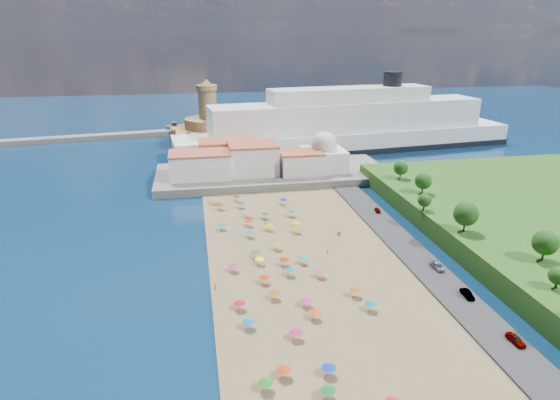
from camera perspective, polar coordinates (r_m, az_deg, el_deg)
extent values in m
plane|color=#071938|center=(116.58, 0.32, -7.95)|extent=(700.00, 700.00, 0.00)
cube|color=#59544C|center=(184.47, -0.90, 3.20)|extent=(90.00, 36.00, 3.00)
cube|color=#59544C|center=(216.03, -8.26, 5.40)|extent=(18.00, 70.00, 2.40)
cube|color=#59544C|center=(275.05, -29.70, 6.13)|extent=(199.03, 34.77, 2.60)
cube|color=silver|center=(176.59, -9.70, 4.18)|extent=(22.00, 14.00, 9.00)
cube|color=silver|center=(179.54, -3.33, 5.02)|extent=(18.00, 16.00, 11.00)
cube|color=silver|center=(179.20, 2.58, 4.51)|extent=(16.00, 12.00, 8.00)
cube|color=silver|center=(190.47, -6.19, 5.65)|extent=(24.00, 14.00, 10.00)
cube|color=silver|center=(185.37, 5.33, 4.97)|extent=(16.00, 16.00, 8.00)
sphere|color=silver|center=(183.93, 5.39, 6.77)|extent=(10.00, 10.00, 10.00)
cylinder|color=silver|center=(183.11, 5.43, 7.93)|extent=(1.20, 1.20, 1.60)
cylinder|color=#9F764F|center=(244.61, -8.64, 7.76)|extent=(40.00, 40.00, 8.00)
cylinder|color=#9F764F|center=(243.35, -8.72, 9.25)|extent=(24.00, 24.00, 5.00)
cylinder|color=#9F764F|center=(241.82, -8.83, 11.46)|extent=(9.00, 9.00, 14.00)
cylinder|color=#9F764F|center=(240.79, -8.94, 13.39)|extent=(10.40, 10.40, 2.40)
cone|color=#9F764F|center=(240.51, -8.97, 14.03)|extent=(6.00, 6.00, 3.00)
cube|color=black|center=(231.17, 8.17, 6.40)|extent=(168.29, 42.23, 2.68)
cube|color=silver|center=(230.37, 8.21, 7.28)|extent=(167.25, 41.73, 9.94)
cube|color=silver|center=(228.16, 8.35, 10.12)|extent=(133.85, 33.82, 13.25)
cube|color=silver|center=(226.72, 8.48, 12.59)|extent=(78.49, 23.57, 6.62)
cylinder|color=black|center=(236.13, 13.59, 14.17)|extent=(8.83, 8.83, 6.62)
cylinder|color=gray|center=(116.33, 2.78, -7.35)|extent=(0.07, 0.07, 2.00)
cone|color=#0F898C|center=(115.92, 2.79, -6.95)|extent=(2.50, 2.50, 0.60)
cylinder|color=gray|center=(93.40, -3.86, -14.87)|extent=(0.07, 0.07, 2.00)
cone|color=#0D5BB1|center=(92.89, -3.87, -14.42)|extent=(2.50, 2.50, 0.60)
cylinder|color=gray|center=(115.89, -2.51, -7.45)|extent=(0.07, 0.07, 2.00)
cone|color=#F6FF0D|center=(115.48, -2.52, -7.06)|extent=(2.50, 2.50, 0.60)
cylinder|color=gray|center=(113.26, -5.71, -8.23)|extent=(0.07, 0.07, 2.00)
cone|color=#AF2575|center=(112.84, -5.73, -7.83)|extent=(2.50, 2.50, 0.60)
cylinder|color=gray|center=(156.86, -8.05, -0.14)|extent=(0.07, 0.07, 2.00)
cone|color=orange|center=(156.55, -8.07, 0.17)|extent=(2.50, 2.50, 0.60)
cylinder|color=gray|center=(136.28, -7.01, -3.25)|extent=(0.07, 0.07, 2.00)
cone|color=#10649A|center=(135.94, -7.03, -2.90)|extent=(2.50, 2.50, 0.60)
cylinder|color=gray|center=(158.37, -5.24, 0.17)|extent=(0.07, 0.07, 2.00)
cone|color=maroon|center=(158.07, -5.25, 0.48)|extent=(2.50, 2.50, 0.60)
cylinder|color=gray|center=(136.79, 2.01, -3.01)|extent=(0.07, 0.07, 2.00)
cone|color=yellow|center=(136.44, 2.01, -2.66)|extent=(2.50, 2.50, 0.60)
cylinder|color=gray|center=(102.01, -0.73, -11.54)|extent=(0.07, 0.07, 2.00)
cone|color=#96570D|center=(101.54, -0.73, -11.11)|extent=(2.50, 2.50, 0.60)
cylinder|color=gray|center=(104.11, 9.15, -11.12)|extent=(0.07, 0.07, 2.00)
cone|color=#9B550E|center=(103.66, 9.18, -10.69)|extent=(2.50, 2.50, 0.60)
cylinder|color=gray|center=(80.17, -1.77, -21.68)|extent=(0.07, 0.07, 2.00)
cone|color=#217514|center=(79.57, -1.78, -21.20)|extent=(2.50, 2.50, 0.60)
cylinder|color=gray|center=(143.18, -1.88, -1.93)|extent=(0.07, 0.07, 2.00)
cone|color=#166C13|center=(142.85, -1.88, -1.60)|extent=(2.50, 2.50, 0.60)
cylinder|color=gray|center=(119.25, -2.98, -6.63)|extent=(0.07, 0.07, 2.00)
cone|color=#286A12|center=(118.85, -2.99, -6.24)|extent=(2.50, 2.50, 0.60)
cylinder|color=gray|center=(99.79, 3.22, -12.35)|extent=(0.07, 0.07, 2.00)
cone|color=#C3296E|center=(99.31, 3.23, -11.92)|extent=(2.50, 2.50, 0.60)
cylinder|color=gray|center=(107.64, -1.96, -9.74)|extent=(0.07, 0.07, 2.00)
cone|color=red|center=(107.20, -1.97, -9.32)|extent=(2.50, 2.50, 0.60)
cylinder|color=gray|center=(144.24, -3.90, -1.80)|extent=(0.07, 0.07, 2.00)
cone|color=#C62AAB|center=(143.92, -3.91, -1.47)|extent=(2.50, 2.50, 0.60)
cylinder|color=gray|center=(82.39, 0.47, -20.31)|extent=(0.07, 0.07, 2.00)
cone|color=#C0350F|center=(81.81, 0.47, -19.83)|extent=(2.50, 2.50, 0.60)
cylinder|color=gray|center=(115.47, 0.51, -7.54)|extent=(0.07, 0.07, 2.00)
cone|color=maroon|center=(115.05, 0.51, -7.14)|extent=(2.50, 2.50, 0.60)
cylinder|color=gray|center=(123.32, -0.34, -5.66)|extent=(0.07, 0.07, 2.00)
cone|color=orange|center=(122.94, -0.34, -5.29)|extent=(2.50, 2.50, 0.60)
cylinder|color=gray|center=(130.57, -3.69, -4.20)|extent=(0.07, 0.07, 2.00)
cone|color=blue|center=(130.21, -3.70, -3.84)|extent=(2.50, 2.50, 0.60)
cylinder|color=gray|center=(134.72, -1.35, -3.38)|extent=(0.07, 0.07, 2.00)
cone|color=#FF9D0D|center=(134.36, -1.35, -3.02)|extent=(2.50, 2.50, 0.60)
cylinder|color=gray|center=(144.77, 1.40, -1.68)|extent=(0.07, 0.07, 2.00)
cone|color=#157A33|center=(144.44, 1.40, -1.35)|extent=(2.50, 2.50, 0.60)
cylinder|color=gray|center=(154.97, 0.41, -0.19)|extent=(0.07, 0.07, 2.00)
cone|color=#180CA7|center=(154.66, 0.41, 0.12)|extent=(2.50, 2.50, 0.60)
cylinder|color=gray|center=(100.01, 10.96, -12.65)|extent=(0.07, 0.07, 2.00)
cone|color=#0E6082|center=(99.53, 10.99, -12.21)|extent=(2.50, 2.50, 0.60)
cylinder|color=gray|center=(79.21, 5.84, -22.41)|extent=(0.07, 0.07, 2.00)
cone|color=#116228|center=(78.61, 5.87, -21.93)|extent=(2.50, 2.50, 0.60)
cylinder|color=gray|center=(110.86, 1.18, -8.79)|extent=(0.07, 0.07, 2.00)
cone|color=#10679A|center=(110.43, 1.18, -8.38)|extent=(2.50, 2.50, 0.60)
cylinder|color=gray|center=(83.18, 5.93, -19.98)|extent=(0.07, 0.07, 2.00)
cone|color=#0D30AA|center=(82.61, 5.95, -19.50)|extent=(2.50, 2.50, 0.60)
cylinder|color=gray|center=(138.03, -3.84, -2.83)|extent=(0.07, 0.07, 2.00)
cone|color=red|center=(137.68, -3.85, -2.48)|extent=(2.50, 2.50, 0.60)
cylinder|color=gray|center=(96.05, 4.22, -13.80)|extent=(0.07, 0.07, 2.00)
cone|color=#D94411|center=(95.55, 4.24, -13.35)|extent=(2.50, 2.50, 0.60)
cylinder|color=gray|center=(152.18, -4.80, -0.65)|extent=(0.07, 0.07, 2.00)
cone|color=#0D5880|center=(151.87, -4.81, -0.33)|extent=(2.50, 2.50, 0.60)
cylinder|color=gray|center=(151.49, -7.21, -0.84)|extent=(0.07, 0.07, 2.00)
cone|color=#993A0D|center=(151.18, -7.22, -0.52)|extent=(2.50, 2.50, 0.60)
cylinder|color=gray|center=(98.91, -4.96, -12.73)|extent=(0.07, 0.07, 2.00)
cone|color=#B40E2B|center=(98.43, -4.97, -12.28)|extent=(2.50, 2.50, 0.60)
cylinder|color=gray|center=(110.52, 4.93, -8.96)|extent=(0.07, 0.07, 2.00)
cone|color=#CA2B5D|center=(110.09, 4.94, -8.55)|extent=(2.50, 2.50, 0.60)
cylinder|color=gray|center=(90.46, 1.95, -16.14)|extent=(0.07, 0.07, 2.00)
cone|color=#99205E|center=(89.93, 1.96, -15.67)|extent=(2.50, 2.50, 0.60)
cylinder|color=gray|center=(133.18, 2.06, -3.67)|extent=(0.07, 0.07, 2.00)
cone|color=orange|center=(132.82, 2.06, -3.31)|extent=(2.50, 2.50, 0.60)
imported|color=tan|center=(121.91, 5.84, -6.21)|extent=(0.40, 0.59, 1.55)
imported|color=tan|center=(134.60, -7.75, -3.66)|extent=(0.95, 1.22, 1.66)
imported|color=tan|center=(154.81, -7.55, -0.43)|extent=(0.82, 1.16, 1.83)
imported|color=tan|center=(131.74, 7.23, -4.14)|extent=(1.75, 0.80, 1.82)
imported|color=tan|center=(137.96, -1.82, -2.87)|extent=(1.03, 1.06, 1.72)
imported|color=tan|center=(106.78, -7.90, -10.30)|extent=(0.83, 0.65, 1.66)
imported|color=tan|center=(150.27, 1.63, -0.93)|extent=(0.64, 1.08, 1.66)
imported|color=gray|center=(109.81, 21.86, -10.58)|extent=(1.70, 4.28, 1.39)
imported|color=gray|center=(119.27, 18.67, -7.65)|extent=(2.20, 5.00, 1.43)
imported|color=gray|center=(150.57, 11.83, -1.22)|extent=(2.02, 3.81, 1.24)
imported|color=gray|center=(98.95, 26.81, -14.95)|extent=(1.98, 4.27, 1.42)
cylinder|color=#382314|center=(109.47, 30.63, -8.79)|extent=(0.50, 0.50, 2.06)
sphere|color=#14380F|center=(108.68, 30.80, -7.93)|extent=(3.70, 3.70, 3.70)
cylinder|color=#382314|center=(120.38, 29.42, -5.77)|extent=(0.50, 0.50, 3.15)
sphere|color=#14380F|center=(119.31, 29.64, -4.53)|extent=(5.66, 5.66, 5.66)
cylinder|color=#382314|center=(128.62, 21.56, -2.87)|extent=(0.50, 0.50, 3.49)
sphere|color=#14380F|center=(127.51, 21.74, -1.56)|extent=(6.29, 6.29, 6.29)
cylinder|color=#382314|center=(140.39, 17.13, -0.76)|extent=(0.50, 0.50, 2.14)
sphere|color=#14380F|center=(139.76, 17.21, -0.02)|extent=(3.84, 3.84, 3.84)
cylinder|color=#382314|center=(154.62, 16.97, 1.31)|extent=(0.50, 0.50, 2.95)
sphere|color=#14380F|center=(153.84, 17.07, 2.25)|extent=(5.31, 5.31, 5.31)
cylinder|color=#382314|center=(168.32, 14.45, 3.01)|extent=(0.50, 0.50, 2.79)
sphere|color=#14380F|center=(167.64, 14.52, 3.83)|extent=(5.02, 5.02, 5.02)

